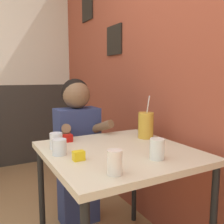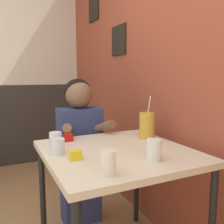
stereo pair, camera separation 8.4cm
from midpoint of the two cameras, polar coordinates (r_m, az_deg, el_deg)
brick_wall_right at (r=2.56m, az=-0.40°, el=11.19°), size 0.08×4.62×2.70m
main_table at (r=1.54m, az=-0.10°, el=-11.34°), size 0.84×0.87×0.78m
person_seated at (r=2.07m, az=-9.06°, el=-7.88°), size 0.42×0.41×1.20m
cocktail_pitcher at (r=1.78m, az=6.40°, el=-3.02°), size 0.11×0.11×0.30m
glass_near_pitcher at (r=1.57m, az=-14.14°, el=-6.41°), size 0.08×0.08×0.10m
glass_center at (r=1.34m, az=8.50°, el=-8.37°), size 0.08×0.08×0.11m
glass_far_side at (r=1.13m, az=-1.54°, el=-11.48°), size 0.07×0.07×0.11m
glass_by_brick at (r=1.45m, az=-13.59°, el=-7.78°), size 0.08×0.08×0.09m
condiment_ketchup at (r=1.71m, az=-11.48°, el=-5.89°), size 0.06×0.04×0.05m
condiment_mustard at (r=1.34m, az=-9.44°, el=-9.83°), size 0.06×0.04×0.05m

